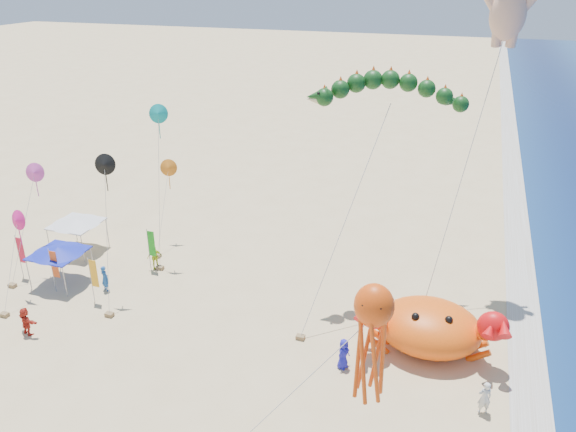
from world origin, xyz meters
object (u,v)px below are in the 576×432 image
at_px(canopy_blue, 58,250).
at_px(octopus_kite, 371,334).
at_px(crab_inflatable, 429,326).
at_px(dragon_kite, 389,96).
at_px(cherub_kite, 509,5).
at_px(canopy_white, 76,221).

bearing_deg(canopy_blue, octopus_kite, -19.84).
relative_size(crab_inflatable, dragon_kite, 0.56).
height_order(dragon_kite, canopy_blue, dragon_kite).
relative_size(cherub_kite, octopus_kite, 2.28).
bearing_deg(crab_inflatable, dragon_kite, 125.94).
bearing_deg(canopy_blue, canopy_white, 113.93).
relative_size(crab_inflatable, canopy_white, 2.22).
distance_m(dragon_kite, octopus_kite, 15.67).
relative_size(octopus_kite, canopy_white, 2.47).
bearing_deg(dragon_kite, octopus_kite, -81.45).
distance_m(crab_inflatable, octopus_kite, 10.15).
height_order(dragon_kite, cherub_kite, cherub_kite).
bearing_deg(octopus_kite, dragon_kite, 98.55).
bearing_deg(dragon_kite, canopy_white, -175.52).
relative_size(octopus_kite, canopy_blue, 2.54).
distance_m(dragon_kite, canopy_blue, 23.63).
bearing_deg(canopy_white, canopy_blue, -66.07).
height_order(cherub_kite, canopy_white, cherub_kite).
relative_size(crab_inflatable, cherub_kite, 0.39).
height_order(crab_inflatable, dragon_kite, dragon_kite).
relative_size(crab_inflatable, canopy_blue, 2.28).
xyz_separation_m(crab_inflatable, canopy_blue, (-24.28, -0.56, 0.93)).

